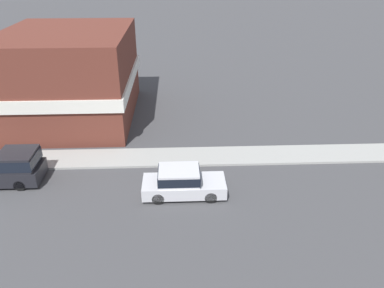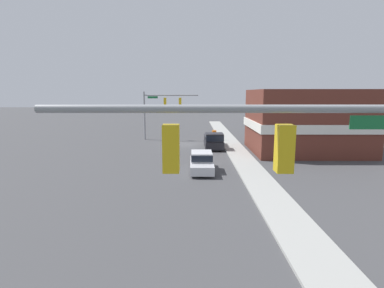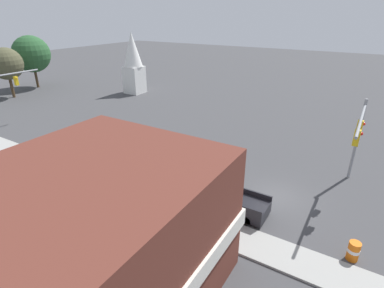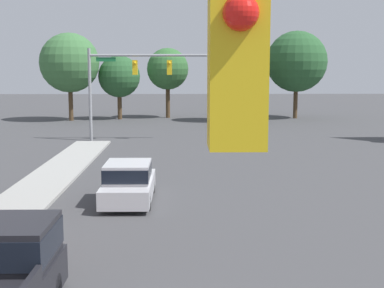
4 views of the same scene
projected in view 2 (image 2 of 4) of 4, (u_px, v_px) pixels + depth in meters
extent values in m
plane|color=#424244|center=(187.00, 144.00, 38.21)|extent=(200.00, 200.00, 0.00)
cube|color=#9E9E99|center=(231.00, 144.00, 38.19)|extent=(2.40, 60.00, 0.14)
cylinder|color=gray|center=(145.00, 116.00, 41.86)|extent=(0.22, 0.22, 6.70)
cylinder|color=gray|center=(171.00, 95.00, 41.36)|extent=(7.50, 0.18, 0.18)
cube|color=gold|center=(165.00, 101.00, 41.51)|extent=(0.36, 0.36, 1.05)
sphere|color=red|center=(165.00, 99.00, 41.66)|extent=(0.22, 0.22, 0.22)
cube|color=gold|center=(180.00, 101.00, 41.51)|extent=(0.36, 0.36, 1.05)
sphere|color=red|center=(180.00, 99.00, 41.65)|extent=(0.22, 0.22, 0.22)
cube|color=#196B38|center=(153.00, 97.00, 41.42)|extent=(1.40, 0.04, 0.30)
cylinder|color=gray|center=(238.00, 109.00, 6.40)|extent=(8.64, 0.18, 0.18)
cube|color=gold|center=(284.00, 149.00, 6.54)|extent=(0.36, 0.36, 1.05)
sphere|color=yellow|center=(282.00, 133.00, 6.68)|extent=(0.22, 0.22, 0.22)
cube|color=gold|center=(171.00, 149.00, 6.55)|extent=(0.36, 0.36, 1.05)
sphere|color=yellow|center=(172.00, 133.00, 6.69)|extent=(0.22, 0.22, 0.22)
cube|color=#196B38|center=(382.00, 122.00, 6.44)|extent=(1.40, 0.04, 0.30)
cylinder|color=black|center=(213.00, 172.00, 23.68)|extent=(0.22, 0.66, 0.66)
cylinder|color=black|center=(192.00, 172.00, 23.68)|extent=(0.22, 0.66, 0.66)
cylinder|color=black|center=(211.00, 164.00, 26.46)|extent=(0.22, 0.66, 0.66)
cylinder|color=black|center=(192.00, 164.00, 26.47)|extent=(0.22, 0.66, 0.66)
cube|color=silver|center=(202.00, 165.00, 25.04)|extent=(1.88, 4.56, 0.70)
cube|color=silver|center=(202.00, 156.00, 25.19)|extent=(1.73, 2.19, 0.74)
cube|color=black|center=(202.00, 156.00, 25.19)|extent=(1.75, 2.28, 0.52)
cylinder|color=black|center=(223.00, 148.00, 34.21)|extent=(0.22, 0.66, 0.66)
cylinder|color=black|center=(206.00, 148.00, 34.22)|extent=(0.22, 0.66, 0.66)
cylinder|color=black|center=(220.00, 143.00, 37.45)|extent=(0.22, 0.66, 0.66)
cylinder|color=black|center=(205.00, 143.00, 37.45)|extent=(0.22, 0.66, 0.66)
cube|color=black|center=(213.00, 143.00, 35.78)|extent=(2.09, 5.29, 0.85)
cube|color=black|center=(214.00, 137.00, 34.21)|extent=(1.98, 2.01, 0.92)
cube|color=black|center=(214.00, 137.00, 34.21)|extent=(2.00, 2.09, 0.65)
cube|color=black|center=(221.00, 137.00, 36.82)|extent=(0.12, 2.98, 0.35)
cube|color=black|center=(205.00, 137.00, 36.83)|extent=(0.12, 2.98, 0.35)
cylinder|color=orange|center=(214.00, 134.00, 43.47)|extent=(0.63, 0.63, 1.15)
cylinder|color=white|center=(214.00, 134.00, 43.46)|extent=(0.64, 0.64, 0.21)
cube|color=brown|center=(306.00, 121.00, 33.06)|extent=(11.75, 9.45, 6.87)
cube|color=silver|center=(305.00, 125.00, 33.13)|extent=(12.05, 9.75, 0.90)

